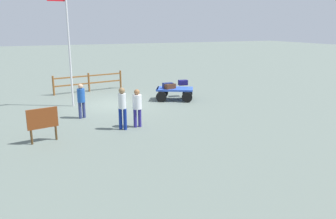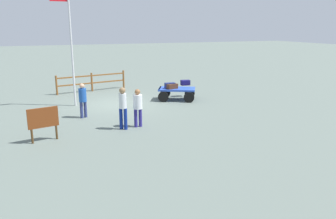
{
  "view_description": "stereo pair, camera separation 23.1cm",
  "coord_description": "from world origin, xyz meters",
  "px_view_note": "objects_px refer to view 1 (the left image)",
  "views": [
    {
      "loc": [
        4.43,
        17.29,
        4.15
      ],
      "look_at": [
        -0.38,
        6.0,
        1.07
      ],
      "focal_mm": 35.83,
      "sensor_mm": 36.0,
      "label": 1
    },
    {
      "loc": [
        4.22,
        17.38,
        4.15
      ],
      "look_at": [
        -0.38,
        6.0,
        1.07
      ],
      "focal_mm": 35.83,
      "sensor_mm": 36.0,
      "label": 2
    }
  ],
  "objects_px": {
    "worker_lead": "(137,105)",
    "worker_trailing": "(122,105)",
    "suitcase_tan": "(170,86)",
    "worker_supervisor": "(81,98)",
    "suitcase_olive": "(168,86)",
    "luggage_cart": "(174,91)",
    "signboard": "(43,120)",
    "suitcase_maroon": "(183,83)",
    "flagpole": "(67,42)"
  },
  "relations": [
    {
      "from": "worker_lead",
      "to": "worker_trailing",
      "type": "distance_m",
      "value": 0.67
    },
    {
      "from": "suitcase_tan",
      "to": "worker_trailing",
      "type": "xyz_separation_m",
      "value": [
        3.95,
        4.23,
        0.19
      ]
    },
    {
      "from": "worker_lead",
      "to": "worker_supervisor",
      "type": "relative_size",
      "value": 1.01
    },
    {
      "from": "worker_trailing",
      "to": "suitcase_olive",
      "type": "bearing_deg",
      "value": -131.28
    },
    {
      "from": "luggage_cart",
      "to": "suitcase_tan",
      "type": "height_order",
      "value": "suitcase_tan"
    },
    {
      "from": "luggage_cart",
      "to": "suitcase_tan",
      "type": "bearing_deg",
      "value": 10.64
    },
    {
      "from": "suitcase_tan",
      "to": "worker_trailing",
      "type": "height_order",
      "value": "worker_trailing"
    },
    {
      "from": "suitcase_olive",
      "to": "worker_supervisor",
      "type": "bearing_deg",
      "value": 21.12
    },
    {
      "from": "signboard",
      "to": "suitcase_olive",
      "type": "bearing_deg",
      "value": -145.53
    },
    {
      "from": "suitcase_maroon",
      "to": "suitcase_olive",
      "type": "height_order",
      "value": "suitcase_olive"
    },
    {
      "from": "luggage_cart",
      "to": "worker_lead",
      "type": "distance_m",
      "value": 5.52
    },
    {
      "from": "worker_lead",
      "to": "flagpole",
      "type": "bearing_deg",
      "value": -67.51
    },
    {
      "from": "luggage_cart",
      "to": "signboard",
      "type": "xyz_separation_m",
      "value": [
        7.3,
        4.63,
        0.32
      ]
    },
    {
      "from": "worker_trailing",
      "to": "luggage_cart",
      "type": "bearing_deg",
      "value": -134.63
    },
    {
      "from": "suitcase_maroon",
      "to": "suitcase_tan",
      "type": "distance_m",
      "value": 1.42
    },
    {
      "from": "suitcase_tan",
      "to": "flagpole",
      "type": "xyz_separation_m",
      "value": [
        5.33,
        -0.81,
        2.53
      ]
    },
    {
      "from": "suitcase_maroon",
      "to": "signboard",
      "type": "height_order",
      "value": "signboard"
    },
    {
      "from": "luggage_cart",
      "to": "suitcase_maroon",
      "type": "xyz_separation_m",
      "value": [
        -0.89,
        -0.73,
        0.34
      ]
    },
    {
      "from": "suitcase_tan",
      "to": "suitcase_olive",
      "type": "distance_m",
      "value": 0.2
    },
    {
      "from": "suitcase_tan",
      "to": "worker_trailing",
      "type": "bearing_deg",
      "value": 47.01
    },
    {
      "from": "worker_lead",
      "to": "suitcase_olive",
      "type": "bearing_deg",
      "value": -126.74
    },
    {
      "from": "suitcase_maroon",
      "to": "signboard",
      "type": "relative_size",
      "value": 0.44
    },
    {
      "from": "worker_lead",
      "to": "worker_supervisor",
      "type": "height_order",
      "value": "worker_lead"
    },
    {
      "from": "worker_lead",
      "to": "worker_trailing",
      "type": "bearing_deg",
      "value": 9.17
    },
    {
      "from": "flagpole",
      "to": "signboard",
      "type": "relative_size",
      "value": 4.61
    },
    {
      "from": "suitcase_olive",
      "to": "worker_lead",
      "type": "distance_m",
      "value": 5.39
    },
    {
      "from": "suitcase_olive",
      "to": "worker_supervisor",
      "type": "relative_size",
      "value": 0.36
    },
    {
      "from": "suitcase_olive",
      "to": "worker_trailing",
      "type": "distance_m",
      "value": 5.89
    },
    {
      "from": "worker_trailing",
      "to": "worker_supervisor",
      "type": "xyz_separation_m",
      "value": [
        1.25,
        -2.44,
        -0.08
      ]
    },
    {
      "from": "suitcase_maroon",
      "to": "suitcase_olive",
      "type": "distance_m",
      "value": 1.38
    },
    {
      "from": "suitcase_maroon",
      "to": "worker_supervisor",
      "type": "bearing_deg",
      "value": 22.04
    },
    {
      "from": "suitcase_tan",
      "to": "worker_supervisor",
      "type": "bearing_deg",
      "value": 19.03
    },
    {
      "from": "worker_lead",
      "to": "suitcase_maroon",
      "type": "bearing_deg",
      "value": -132.24
    },
    {
      "from": "worker_supervisor",
      "to": "flagpole",
      "type": "distance_m",
      "value": 3.56
    },
    {
      "from": "suitcase_maroon",
      "to": "luggage_cart",
      "type": "bearing_deg",
      "value": 39.47
    },
    {
      "from": "suitcase_maroon",
      "to": "flagpole",
      "type": "height_order",
      "value": "flagpole"
    },
    {
      "from": "worker_lead",
      "to": "signboard",
      "type": "xyz_separation_m",
      "value": [
        3.73,
        0.45,
        -0.14
      ]
    },
    {
      "from": "suitcase_maroon",
      "to": "suitcase_olive",
      "type": "relative_size",
      "value": 0.97
    },
    {
      "from": "suitcase_tan",
      "to": "worker_lead",
      "type": "bearing_deg",
      "value": 51.48
    },
    {
      "from": "suitcase_maroon",
      "to": "flagpole",
      "type": "relative_size",
      "value": 0.1
    },
    {
      "from": "flagpole",
      "to": "worker_supervisor",
      "type": "bearing_deg",
      "value": 92.91
    },
    {
      "from": "suitcase_maroon",
      "to": "suitcase_olive",
      "type": "xyz_separation_m",
      "value": [
        1.24,
        0.6,
        0.0
      ]
    },
    {
      "from": "suitcase_tan",
      "to": "worker_supervisor",
      "type": "height_order",
      "value": "worker_supervisor"
    },
    {
      "from": "suitcase_tan",
      "to": "signboard",
      "type": "bearing_deg",
      "value": 33.15
    },
    {
      "from": "flagpole",
      "to": "worker_lead",
      "type": "bearing_deg",
      "value": 112.49
    },
    {
      "from": "worker_supervisor",
      "to": "signboard",
      "type": "relative_size",
      "value": 1.26
    },
    {
      "from": "luggage_cart",
      "to": "suitcase_maroon",
      "type": "distance_m",
      "value": 1.2
    },
    {
      "from": "suitcase_maroon",
      "to": "worker_trailing",
      "type": "distance_m",
      "value": 7.18
    },
    {
      "from": "worker_supervisor",
      "to": "flagpole",
      "type": "relative_size",
      "value": 0.27
    },
    {
      "from": "worker_lead",
      "to": "flagpole",
      "type": "height_order",
      "value": "flagpole"
    }
  ]
}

